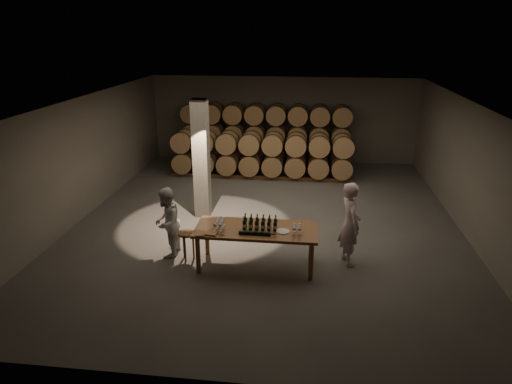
# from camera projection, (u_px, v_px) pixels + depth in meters

# --- Properties ---
(room) EXTENTS (12.00, 12.00, 12.00)m
(room) POSITION_uv_depth(u_px,v_px,m) (201.00, 159.00, 12.16)
(room) COLOR #565351
(room) RESTS_ON ground
(tasting_table) EXTENTS (2.60, 1.10, 0.90)m
(tasting_table) POSITION_uv_depth(u_px,v_px,m) (256.00, 233.00, 9.71)
(tasting_table) COLOR brown
(tasting_table) RESTS_ON ground
(barrel_stack_back) EXTENTS (6.26, 0.95, 2.31)m
(barrel_stack_back) POSITION_uv_depth(u_px,v_px,m) (266.00, 134.00, 16.82)
(barrel_stack_back) COLOR #51331B
(barrel_stack_back) RESTS_ON ground
(barrel_stack_front) EXTENTS (6.26, 0.95, 1.57)m
(barrel_stack_front) POSITION_uv_depth(u_px,v_px,m) (262.00, 154.00, 15.64)
(barrel_stack_front) COLOR #51331B
(barrel_stack_front) RESTS_ON ground
(bottle_cluster) EXTENTS (0.73, 0.23, 0.31)m
(bottle_cluster) POSITION_uv_depth(u_px,v_px,m) (260.00, 224.00, 9.61)
(bottle_cluster) COLOR black
(bottle_cluster) RESTS_ON tasting_table
(lying_bottles) EXTENTS (0.75, 0.08, 0.08)m
(lying_bottles) POSITION_uv_depth(u_px,v_px,m) (255.00, 233.00, 9.36)
(lying_bottles) COLOR black
(lying_bottles) RESTS_ON tasting_table
(glass_cluster_left) EXTENTS (0.20, 0.42, 0.18)m
(glass_cluster_left) POSITION_uv_depth(u_px,v_px,m) (219.00, 222.00, 9.67)
(glass_cluster_left) COLOR silver
(glass_cluster_left) RESTS_ON tasting_table
(glass_cluster_right) EXTENTS (0.19, 0.30, 0.16)m
(glass_cluster_right) POSITION_uv_depth(u_px,v_px,m) (297.00, 227.00, 9.46)
(glass_cluster_right) COLOR silver
(glass_cluster_right) RESTS_ON tasting_table
(plate) EXTENTS (0.29, 0.29, 0.02)m
(plate) POSITION_uv_depth(u_px,v_px,m) (283.00, 231.00, 9.52)
(plate) COLOR white
(plate) RESTS_ON tasting_table
(notebook_near) EXTENTS (0.28, 0.23, 0.03)m
(notebook_near) POSITION_uv_depth(u_px,v_px,m) (211.00, 233.00, 9.40)
(notebook_near) COLOR #975F37
(notebook_near) RESTS_ON tasting_table
(notebook_corner) EXTENTS (0.25, 0.30, 0.02)m
(notebook_corner) POSITION_uv_depth(u_px,v_px,m) (200.00, 233.00, 9.41)
(notebook_corner) COLOR #975F37
(notebook_corner) RESTS_ON tasting_table
(pen) EXTENTS (0.14, 0.06, 0.01)m
(pen) POSITION_uv_depth(u_px,v_px,m) (221.00, 235.00, 9.36)
(pen) COLOR black
(pen) RESTS_ON tasting_table
(stool) EXTENTS (0.40, 0.40, 0.66)m
(stool) POSITION_uv_depth(u_px,v_px,m) (187.00, 237.00, 10.08)
(stool) COLOR #51331B
(stool) RESTS_ON ground
(person_man) EXTENTS (0.63, 0.78, 1.88)m
(person_man) POSITION_uv_depth(u_px,v_px,m) (350.00, 224.00, 9.81)
(person_man) COLOR beige
(person_man) RESTS_ON ground
(person_woman) EXTENTS (0.62, 0.79, 1.61)m
(person_woman) POSITION_uv_depth(u_px,v_px,m) (167.00, 223.00, 10.20)
(person_woman) COLOR silver
(person_woman) RESTS_ON ground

